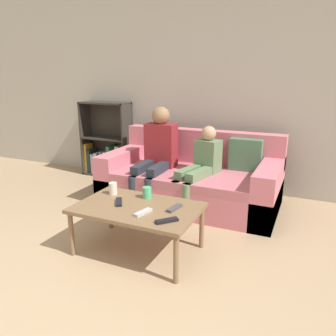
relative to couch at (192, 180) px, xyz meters
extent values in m
plane|color=tan|center=(-0.12, -2.28, -0.26)|extent=(22.00, 22.00, 0.00)
cube|color=#B7B2A8|center=(-0.12, 0.69, 1.04)|extent=(12.00, 0.06, 2.60)
cube|color=#D1707F|center=(-0.01, -0.05, -0.12)|extent=(1.97, 0.99, 0.30)
cube|color=#C06775|center=(-0.01, -0.14, 0.08)|extent=(1.53, 0.81, 0.10)
cube|color=#D1707F|center=(-0.01, 0.36, 0.34)|extent=(1.97, 0.18, 0.40)
cube|color=#D1707F|center=(-0.88, -0.05, 0.01)|extent=(0.22, 0.99, 0.56)
cube|color=#D1707F|center=(0.87, -0.05, 0.01)|extent=(0.22, 0.99, 0.56)
cube|color=#4C7556|center=(0.56, 0.21, 0.31)|extent=(0.36, 0.12, 0.36)
cube|color=#332D28|center=(-1.88, 0.51, 0.27)|extent=(0.02, 0.28, 1.08)
cube|color=#332D28|center=(-1.16, 0.51, 0.27)|extent=(0.02, 0.28, 1.08)
cube|color=#332D28|center=(-1.52, 0.63, 0.27)|extent=(0.74, 0.02, 1.08)
cube|color=#332D28|center=(-1.52, 0.51, -0.25)|extent=(0.74, 0.28, 0.02)
cube|color=#332D28|center=(-1.52, 0.51, 0.30)|extent=(0.69, 0.28, 0.02)
cube|color=#332D28|center=(-1.52, 0.51, 0.80)|extent=(0.74, 0.28, 0.02)
cube|color=gold|center=(-1.84, 0.49, -0.02)|extent=(0.04, 0.17, 0.43)
cube|color=#232328|center=(-1.79, 0.49, -0.07)|extent=(0.06, 0.20, 0.35)
cube|color=#6699A8|center=(-1.72, 0.49, -0.09)|extent=(0.05, 0.21, 0.29)
cube|color=beige|center=(-1.66, 0.49, -0.08)|extent=(0.05, 0.19, 0.31)
cube|color=#232328|center=(-1.61, 0.49, -0.09)|extent=(0.05, 0.20, 0.30)
cube|color=#33519E|center=(-1.56, 0.50, -0.07)|extent=(0.04, 0.23, 0.35)
cube|color=gold|center=(-1.50, 0.49, -0.07)|extent=(0.07, 0.20, 0.35)
cube|color=#2D7A4C|center=(-1.43, 0.50, -0.02)|extent=(0.05, 0.22, 0.43)
cube|color=#6699A8|center=(-1.36, 0.50, -0.07)|extent=(0.07, 0.22, 0.34)
cube|color=beige|center=(-1.29, 0.49, -0.02)|extent=(0.06, 0.16, 0.44)
cylinder|color=brown|center=(-0.48, -1.52, -0.08)|extent=(0.04, 0.04, 0.38)
cylinder|color=brown|center=(0.45, -1.52, -0.08)|extent=(0.04, 0.04, 0.38)
cylinder|color=brown|center=(-0.48, -0.96, -0.08)|extent=(0.04, 0.04, 0.38)
cylinder|color=brown|center=(0.45, -0.96, -0.08)|extent=(0.04, 0.04, 0.38)
cube|color=brown|center=(-0.01, -1.24, 0.13)|extent=(1.01, 0.64, 0.03)
cylinder|color=#282D38|center=(-0.48, -0.53, -0.07)|extent=(0.09, 0.09, 0.40)
cylinder|color=#282D38|center=(-0.29, -0.53, -0.07)|extent=(0.09, 0.09, 0.40)
cube|color=#282D38|center=(-0.48, -0.27, 0.18)|extent=(0.10, 0.45, 0.09)
cube|color=#282D38|center=(-0.29, -0.27, 0.18)|extent=(0.10, 0.45, 0.09)
cube|color=maroon|center=(-0.39, -0.01, 0.38)|extent=(0.35, 0.20, 0.50)
sphere|color=#936B4C|center=(-0.39, -0.01, 0.73)|extent=(0.21, 0.21, 0.21)
cylinder|color=#66845B|center=(0.00, -0.49, -0.07)|extent=(0.11, 0.11, 0.40)
cylinder|color=#66845B|center=(0.14, -0.52, -0.07)|extent=(0.11, 0.11, 0.40)
cube|color=#66845B|center=(0.06, -0.24, 0.18)|extent=(0.19, 0.46, 0.09)
cube|color=#66845B|center=(0.19, -0.27, 0.18)|extent=(0.19, 0.46, 0.09)
cube|color=#66845B|center=(0.19, 0.00, 0.31)|extent=(0.29, 0.25, 0.36)
sphere|color=tan|center=(0.19, 0.00, 0.56)|extent=(0.16, 0.16, 0.16)
cylinder|color=#4CB77A|center=(-0.03, -1.04, 0.19)|extent=(0.08, 0.08, 0.10)
cylinder|color=silver|center=(-0.35, -1.09, 0.20)|extent=(0.07, 0.07, 0.11)
cube|color=black|center=(-0.19, -1.25, 0.15)|extent=(0.13, 0.17, 0.02)
cube|color=#B7B7BC|center=(0.10, -1.36, 0.15)|extent=(0.09, 0.18, 0.02)
cube|color=#47474C|center=(0.29, -1.18, 0.15)|extent=(0.08, 0.18, 0.02)
cube|color=black|center=(0.33, -1.42, 0.15)|extent=(0.15, 0.16, 0.02)
camera|label=1|loc=(1.24, -3.40, 1.16)|focal=35.00mm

